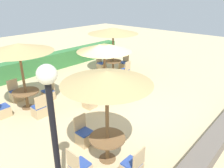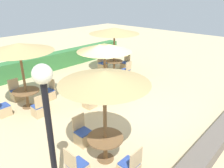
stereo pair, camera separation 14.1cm
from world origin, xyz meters
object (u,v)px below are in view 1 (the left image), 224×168
Objects in this scene: patio_chair_back_right_east at (124,65)px; round_table_back_left at (26,95)px; round_table_center at (105,88)px; patio_chair_back_right_north at (101,65)px; patio_chair_center_east at (119,88)px; patio_chair_back_right_south at (125,72)px; lamp_post at (52,115)px; patio_chair_back_left_south at (39,110)px; parasol_back_left at (18,48)px; patio_chair_center_west at (89,102)px; round_table_back_right at (113,64)px; parasol_center at (104,48)px; patio_chair_front_left_north at (84,136)px; round_table_front_left at (107,142)px; patio_chair_back_left_east at (48,94)px; parasol_front_left at (107,78)px; patio_chair_back_left_north at (16,95)px; patio_chair_back_left_west at (3,110)px; parasol_back_right at (113,31)px; patio_chair_front_left_south at (132,168)px.

patio_chair_back_right_east reaches higher than round_table_back_left.
round_table_center is 1.02× the size of patio_chair_back_right_north.
patio_chair_back_right_south is at bearing -57.97° from patio_chair_center_east.
patio_chair_back_right_north is at bearing 39.28° from lamp_post.
patio_chair_back_right_east is at bearing 28.17° from round_table_center.
round_table_center is 1.02× the size of patio_chair_back_left_south.
patio_chair_back_right_south is at bearing -7.13° from parasol_back_left.
round_table_back_right is at bearing 118.88° from patio_chair_center_west.
round_table_center is 3.64m from round_table_back_right.
round_table_back_right is at bearing 34.45° from lamp_post.
parasol_center is 2.68× the size of round_table_center.
round_table_back_left is 1.14× the size of patio_chair_front_left_north.
patio_chair_center_east is 3.69m from patio_chair_back_right_east.
patio_chair_back_left_east is at bearing 77.10° from round_table_front_left.
parasol_front_left is (-1.05, -4.58, 2.24)m from patio_chair_back_left_east.
patio_chair_back_left_north is at bearing 1.84° from patio_chair_back_right_north.
patio_chair_back_left_east is 4.71m from round_table_front_left.
patio_chair_center_east is at bearing 67.05° from patio_chair_back_left_west.
round_table_front_left is (-2.71, -2.68, 0.02)m from round_table_center.
parasol_center is 3.77m from patio_chair_front_left_north.
round_table_back_right reaches higher than round_table_back_left.
patio_chair_back_left_north is (-2.66, 2.92, -2.11)m from parasol_center.
patio_chair_back_left_west is (-3.67, 1.94, -0.30)m from round_table_center.
patio_chair_back_right_east is (3.96, 2.12, -0.30)m from round_table_center.
patio_chair_back_right_south is 1.00× the size of patio_chair_back_left_north.
round_table_front_left is (-2.71, -2.68, -1.79)m from parasol_center.
parasol_back_right is (2.95, 2.14, 0.13)m from parasol_center.
parasol_back_right is at bearing 34.45° from lamp_post.
round_table_center is 4.50m from patio_chair_back_right_east.
patio_chair_back_right_north is (7.42, 6.06, -2.09)m from lamp_post.
round_table_center is at bearing 44.65° from parasol_front_left.
patio_chair_front_left_south is (-1.11, -5.49, 0.00)m from patio_chair_back_left_east.
patio_chair_back_left_south is (-0.04, -1.00, -0.32)m from round_table_back_left.
patio_chair_back_left_north is (-1.71, 2.93, 0.00)m from patio_chair_center_west.
lamp_post is 1.81m from parasol_front_left.
patio_chair_back_right_east is 0.92× the size of round_table_front_left.
patio_chair_back_left_north is (-5.58, -0.18, 0.00)m from patio_chair_back_right_north.
lamp_post is 6.51m from patio_chair_back_left_north.
round_table_front_left is at bearing -145.45° from patio_chair_back_right_south.
patio_chair_back_right_east is 0.35× the size of parasol_front_left.
patio_chair_back_right_north is at bearing -178.16° from patio_chair_back_left_north.
patio_chair_back_right_south and patio_chair_back_left_west have the same top height.
patio_chair_back_right_south and patio_chair_back_right_north have the same top height.
parasol_center reaches higher than patio_chair_front_left_south.
round_table_front_left is at bearing 125.83° from patio_chair_center_east.
parasol_back_right reaches higher than patio_chair_center_west.
parasol_back_left is 2.90× the size of patio_chair_back_left_east.
patio_chair_back_left_north is (-3.62, 2.94, 0.00)m from patio_chair_center_east.
round_table_center is 1.01m from patio_chair_center_east.
round_table_center is 1.02× the size of patio_chair_back_left_west.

